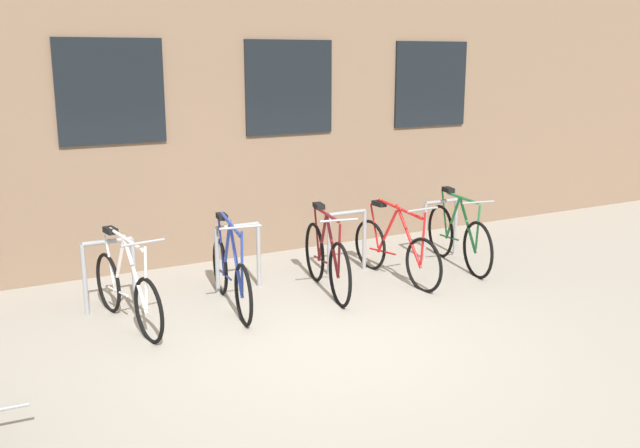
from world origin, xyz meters
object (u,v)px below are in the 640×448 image
(bicycle_white, at_px, (127,290))
(bicycle_maroon, at_px, (326,259))
(bicycle_green, at_px, (458,237))
(bicycle_red, at_px, (395,250))
(bicycle_blue, at_px, (231,274))

(bicycle_white, bearing_deg, bicycle_maroon, -1.20)
(bicycle_maroon, xyz_separation_m, bicycle_white, (-2.33, 0.05, -0.02))
(bicycle_green, xyz_separation_m, bicycle_red, (-1.06, -0.08, -0.02))
(bicycle_blue, xyz_separation_m, bicycle_white, (-1.14, 0.01, -0.00))
(bicycle_blue, relative_size, bicycle_white, 1.00)
(bicycle_green, xyz_separation_m, bicycle_maroon, (-2.05, -0.10, 0.00))
(bicycle_blue, distance_m, bicycle_white, 1.14)
(bicycle_red, height_order, bicycle_white, bicycle_white)
(bicycle_green, height_order, bicycle_blue, bicycle_blue)
(bicycle_green, bearing_deg, bicycle_maroon, -177.20)
(bicycle_blue, height_order, bicycle_red, bicycle_blue)
(bicycle_red, bearing_deg, bicycle_white, 179.45)
(bicycle_red, xyz_separation_m, bicycle_maroon, (-0.99, -0.02, 0.03))
(bicycle_blue, bearing_deg, bicycle_green, 1.14)
(bicycle_blue, bearing_deg, bicycle_white, 179.35)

